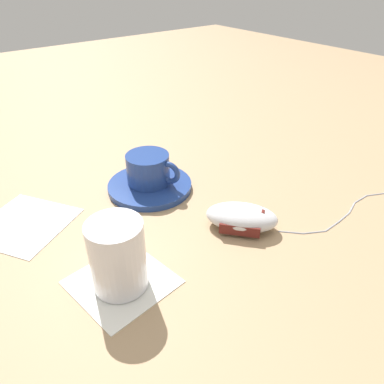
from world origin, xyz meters
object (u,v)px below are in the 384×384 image
(computer_mouse, at_px, (242,217))
(drinking_glass, at_px, (118,255))
(saucer, at_px, (150,186))
(coffee_cup, at_px, (149,169))

(computer_mouse, xyz_separation_m, drinking_glass, (0.01, 0.22, 0.03))
(computer_mouse, bearing_deg, drinking_glass, 87.58)
(saucer, height_order, drinking_glass, drinking_glass)
(computer_mouse, relative_size, drinking_glass, 1.32)
(saucer, distance_m, coffee_cup, 0.03)
(saucer, height_order, computer_mouse, computer_mouse)
(saucer, xyz_separation_m, drinking_glass, (-0.18, 0.17, 0.05))
(computer_mouse, distance_m, drinking_glass, 0.22)
(coffee_cup, distance_m, drinking_glass, 0.25)
(coffee_cup, bearing_deg, saucer, 138.86)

